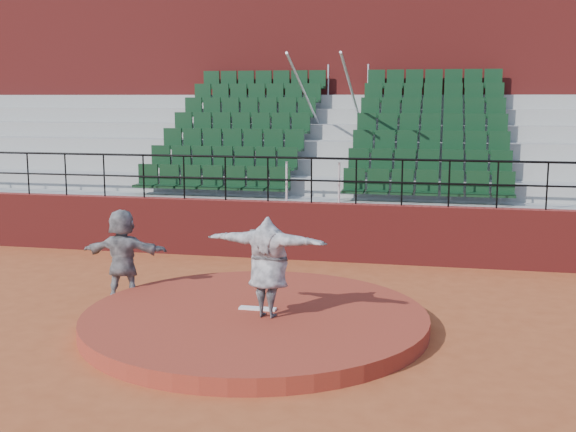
{
  "coord_description": "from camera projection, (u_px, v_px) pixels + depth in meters",
  "views": [
    {
      "loc": [
        2.83,
        -10.74,
        3.64
      ],
      "look_at": [
        0.0,
        2.5,
        1.4
      ],
      "focal_mm": 45.0,
      "sensor_mm": 36.0,
      "label": 1
    }
  ],
  "objects": [
    {
      "name": "ground",
      "position": [
        255.0,
        327.0,
        11.54
      ],
      "size": [
        90.0,
        90.0,
        0.0
      ],
      "primitive_type": "plane",
      "color": "#A24A24",
      "rests_on": "ground"
    },
    {
      "name": "press_box_facade",
      "position": [
        354.0,
        100.0,
        23.12
      ],
      "size": [
        24.0,
        3.0,
        7.1
      ],
      "primitive_type": "cube",
      "color": "maroon",
      "rests_on": "ground"
    },
    {
      "name": "pitcher",
      "position": [
        268.0,
        267.0,
        11.16
      ],
      "size": [
        2.0,
        0.78,
        1.58
      ],
      "primitive_type": "imported",
      "rotation": [
        0.0,
        0.0,
        3.01
      ],
      "color": "black",
      "rests_on": "pitchers_mound"
    },
    {
      "name": "pitching_rubber",
      "position": [
        258.0,
        308.0,
        11.64
      ],
      "size": [
        0.6,
        0.15,
        0.03
      ],
      "primitive_type": "cube",
      "color": "white",
      "rests_on": "pitchers_mound"
    },
    {
      "name": "boundary_wall",
      "position": [
        311.0,
        231.0,
        16.26
      ],
      "size": [
        24.0,
        0.3,
        1.3
      ],
      "primitive_type": "cube",
      "color": "maroon",
      "rests_on": "ground"
    },
    {
      "name": "seating_deck",
      "position": [
        335.0,
        178.0,
        19.64
      ],
      "size": [
        24.0,
        5.97,
        4.63
      ],
      "color": "#979792",
      "rests_on": "ground"
    },
    {
      "name": "wall_railing",
      "position": [
        311.0,
        170.0,
        16.03
      ],
      "size": [
        24.04,
        0.05,
        1.03
      ],
      "color": "black",
      "rests_on": "boundary_wall"
    },
    {
      "name": "pitchers_mound",
      "position": [
        255.0,
        320.0,
        11.52
      ],
      "size": [
        5.5,
        5.5,
        0.25
      ],
      "primitive_type": "cylinder",
      "color": "maroon",
      "rests_on": "ground"
    },
    {
      "name": "fielder",
      "position": [
        123.0,
        254.0,
        12.99
      ],
      "size": [
        1.59,
        0.66,
        1.67
      ],
      "primitive_type": "imported",
      "rotation": [
        0.0,
        0.0,
        3.25
      ],
      "color": "black",
      "rests_on": "ground"
    }
  ]
}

